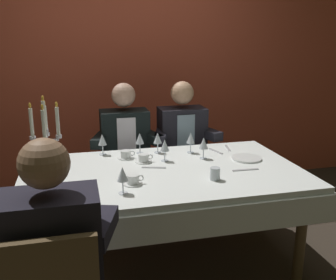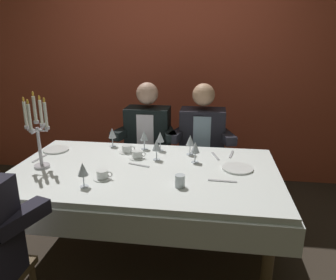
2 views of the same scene
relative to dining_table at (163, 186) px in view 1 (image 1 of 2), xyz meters
name	(u,v)px [view 1 (image 1 of 2)]	position (x,y,z in m)	size (l,w,h in m)	color
ground_plane	(163,265)	(0.00, 0.00, -0.62)	(12.00, 12.00, 0.00)	#362C23
back_wall	(128,63)	(0.00, 1.66, 0.73)	(6.00, 0.12, 2.70)	#C64F35
dining_table	(163,186)	(0.00, 0.00, 0.00)	(1.94, 1.14, 0.74)	white
candelabra	(47,143)	(-0.74, -0.07, 0.38)	(0.19, 0.19, 0.55)	silver
dinner_plate_0	(247,158)	(0.66, 0.09, 0.13)	(0.22, 0.22, 0.01)	white
dinner_plate_1	(42,165)	(-0.81, 0.28, 0.13)	(0.21, 0.21, 0.01)	white
wine_glass_0	(204,144)	(0.35, 0.18, 0.24)	(0.07, 0.07, 0.16)	silver
wine_glass_1	(191,139)	(0.30, 0.35, 0.23)	(0.07, 0.07, 0.16)	silver
wine_glass_2	(165,146)	(0.06, 0.19, 0.24)	(0.07, 0.07, 0.16)	silver
wine_glass_3	(102,140)	(-0.37, 0.46, 0.23)	(0.07, 0.07, 0.16)	silver
wine_glass_4	(123,175)	(-0.32, -0.34, 0.23)	(0.07, 0.07, 0.16)	silver
wine_glass_5	(140,139)	(-0.09, 0.42, 0.23)	(0.07, 0.07, 0.16)	silver
wine_glass_6	(158,138)	(0.05, 0.40, 0.24)	(0.07, 0.07, 0.16)	silver
water_tumbler_0	(215,174)	(0.28, -0.25, 0.16)	(0.06, 0.06, 0.08)	silver
coffee_cup_0	(133,180)	(-0.24, -0.20, 0.15)	(0.13, 0.12, 0.06)	white
coffee_cup_1	(126,155)	(-0.21, 0.32, 0.15)	(0.13, 0.12, 0.06)	white
coffee_cup_2	(144,159)	(-0.10, 0.20, 0.15)	(0.13, 0.12, 0.06)	white
knife_0	(245,170)	(0.55, -0.13, 0.12)	(0.19, 0.02, 0.01)	#B7B7BC
fork_1	(216,151)	(0.50, 0.33, 0.12)	(0.17, 0.02, 0.01)	#B7B7BC
fork_2	(34,176)	(-0.85, 0.09, 0.12)	(0.17, 0.02, 0.01)	#B7B7BC
fork_3	(228,148)	(0.63, 0.39, 0.12)	(0.17, 0.02, 0.01)	#B7B7BC
fork_4	(154,167)	(-0.05, 0.06, 0.12)	(0.17, 0.02, 0.01)	#B7B7BC
seated_diner_0	(52,252)	(-0.69, -0.89, 0.11)	(0.63, 0.48, 1.24)	brown
seated_diner_1	(125,139)	(-0.15, 0.89, 0.11)	(0.63, 0.48, 1.24)	brown
seated_diner_2	(182,136)	(0.38, 0.89, 0.11)	(0.63, 0.48, 1.24)	brown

